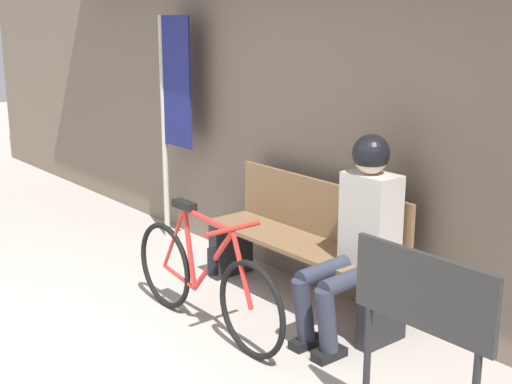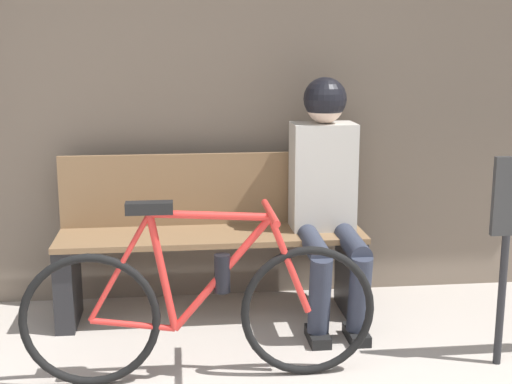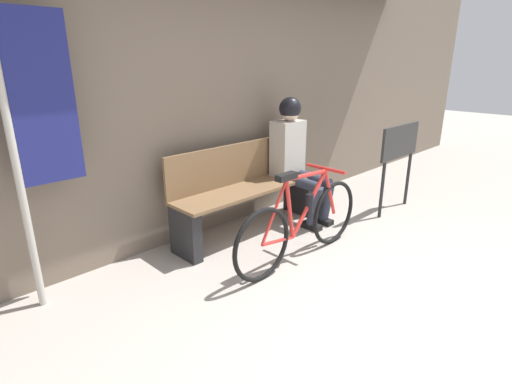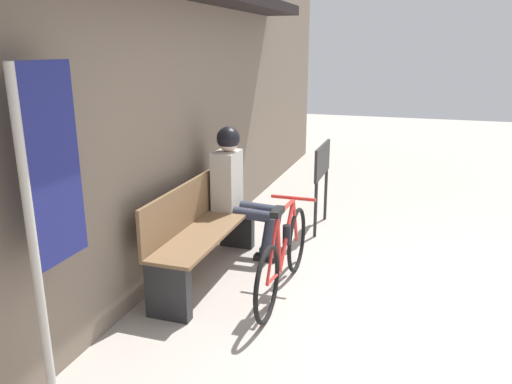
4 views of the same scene
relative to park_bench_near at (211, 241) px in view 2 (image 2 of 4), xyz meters
name	(u,v)px [view 2 (image 2 of 4)]	position (x,y,z in m)	size (l,w,h in m)	color
storefront_wall	(149,7)	(-0.31, 0.34, 1.25)	(12.00, 0.56, 3.20)	#756656
park_bench_near	(211,241)	(0.00, 0.00, 0.00)	(1.64, 0.42, 0.88)	brown
bicycle	(201,307)	(-0.09, -0.79, -0.07)	(1.56, 0.40, 0.82)	black
person_seated	(327,184)	(0.61, -0.12, 0.33)	(0.34, 0.66, 1.30)	#2D3342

